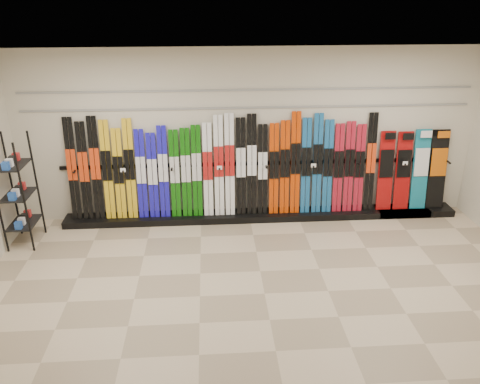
{
  "coord_description": "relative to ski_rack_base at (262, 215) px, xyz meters",
  "views": [
    {
      "loc": [
        -0.71,
        -5.29,
        3.87
      ],
      "look_at": [
        -0.27,
        1.0,
        1.1
      ],
      "focal_mm": 35.0,
      "sensor_mm": 36.0,
      "label": 1
    }
  ],
  "objects": [
    {
      "name": "floor",
      "position": [
        -0.22,
        -2.28,
        -0.06
      ],
      "size": [
        8.0,
        8.0,
        0.0
      ],
      "primitive_type": "plane",
      "color": "gray",
      "rests_on": "ground"
    },
    {
      "name": "back_wall",
      "position": [
        -0.22,
        0.22,
        1.44
      ],
      "size": [
        8.0,
        0.0,
        8.0
      ],
      "primitive_type": "plane",
      "rotation": [
        1.57,
        0.0,
        0.0
      ],
      "color": "beige",
      "rests_on": "floor"
    },
    {
      "name": "ceiling",
      "position": [
        -0.22,
        -2.28,
        2.94
      ],
      "size": [
        8.0,
        8.0,
        0.0
      ],
      "primitive_type": "plane",
      "rotation": [
        3.14,
        0.0,
        0.0
      ],
      "color": "silver",
      "rests_on": "back_wall"
    },
    {
      "name": "ski_rack_base",
      "position": [
        0.0,
        0.0,
        0.0
      ],
      "size": [
        8.0,
        0.4,
        0.12
      ],
      "primitive_type": "cube",
      "color": "black",
      "rests_on": "floor"
    },
    {
      "name": "skis",
      "position": [
        -0.67,
        0.06,
        0.9
      ],
      "size": [
        5.37,
        0.25,
        1.81
      ],
      "color": "black",
      "rests_on": "ski_rack_base"
    },
    {
      "name": "snowboards",
      "position": [
        2.73,
        0.07,
        0.78
      ],
      "size": [
        1.26,
        0.23,
        1.46
      ],
      "color": "#990C0C",
      "rests_on": "ski_rack_base"
    },
    {
      "name": "accessory_rack",
      "position": [
        -3.97,
        -0.58,
        0.84
      ],
      "size": [
        0.4,
        0.6,
        1.81
      ],
      "primitive_type": "cube",
      "color": "black",
      "rests_on": "floor"
    },
    {
      "name": "slatwall_rail_0",
      "position": [
        -0.22,
        0.2,
        1.94
      ],
      "size": [
        7.6,
        0.02,
        0.03
      ],
      "primitive_type": "cube",
      "color": "gray",
      "rests_on": "back_wall"
    },
    {
      "name": "slatwall_rail_1",
      "position": [
        -0.22,
        0.2,
        2.24
      ],
      "size": [
        7.6,
        0.02,
        0.03
      ],
      "primitive_type": "cube",
      "color": "gray",
      "rests_on": "back_wall"
    }
  ]
}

